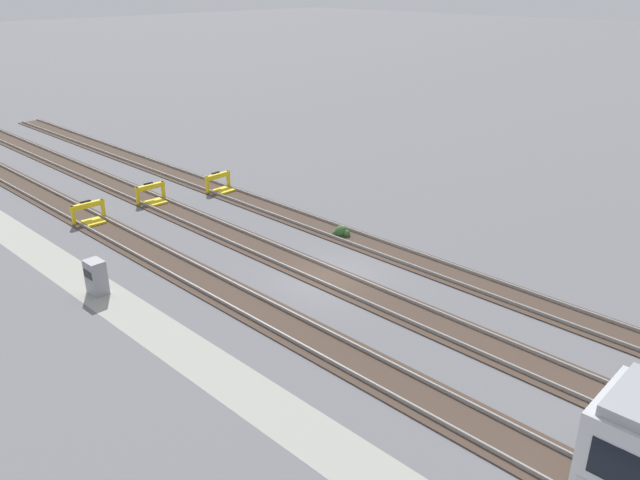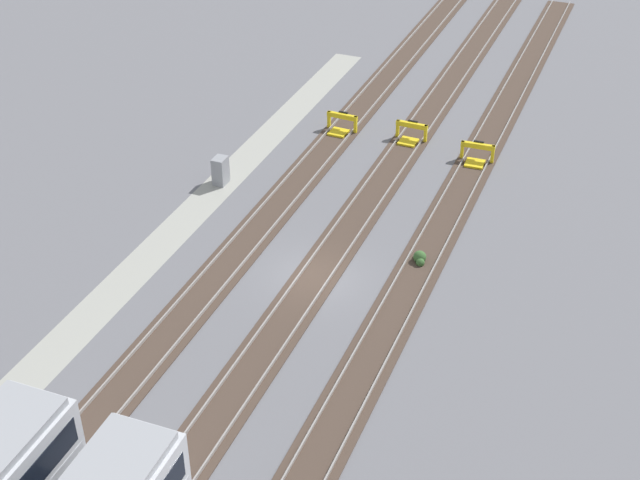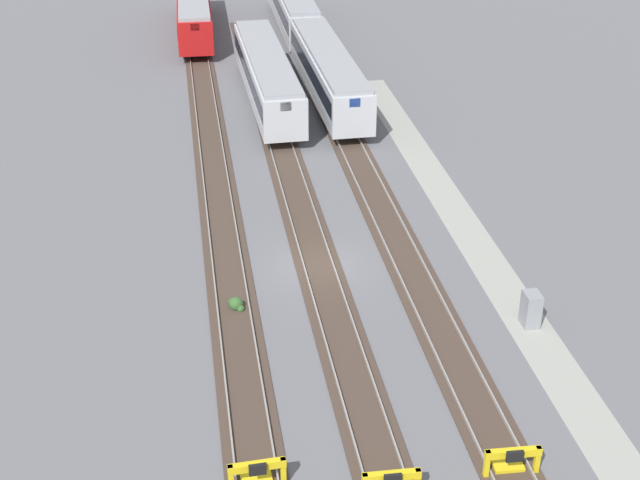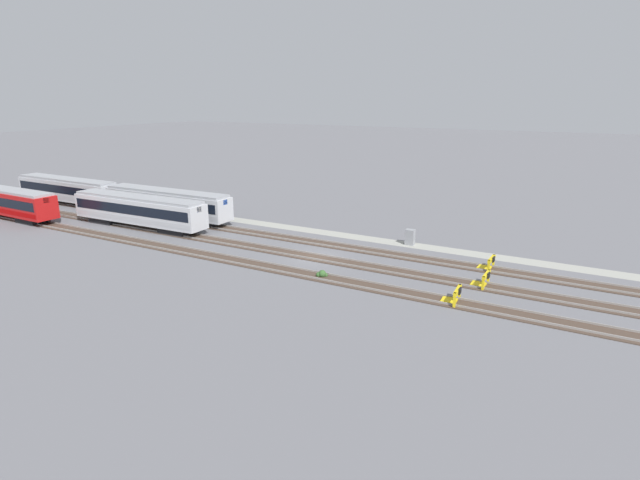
# 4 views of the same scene
# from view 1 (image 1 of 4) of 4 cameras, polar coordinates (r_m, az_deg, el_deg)

# --- Properties ---
(ground_plane) EXTENTS (400.00, 400.00, 0.00)m
(ground_plane) POSITION_cam_1_polar(r_m,az_deg,el_deg) (29.70, 0.77, -3.49)
(ground_plane) COLOR slate
(service_walkway) EXTENTS (54.00, 2.00, 0.01)m
(service_walkway) POSITION_cam_1_polar(r_m,az_deg,el_deg) (25.10, -12.69, -9.48)
(service_walkway) COLOR #9E9E93
(service_walkway) RESTS_ON ground
(rail_track_nearest) EXTENTS (90.00, 2.23, 0.21)m
(rail_track_nearest) POSITION_cam_1_polar(r_m,az_deg,el_deg) (27.04, -5.71, -6.35)
(rail_track_nearest) COLOR #47382D
(rail_track_nearest) RESTS_ON ground
(rail_track_near_inner) EXTENTS (90.00, 2.24, 0.21)m
(rail_track_near_inner) POSITION_cam_1_polar(r_m,az_deg,el_deg) (29.68, 0.77, -3.41)
(rail_track_near_inner) COLOR #47382D
(rail_track_near_inner) RESTS_ON ground
(rail_track_middle) EXTENTS (90.00, 2.23, 0.21)m
(rail_track_middle) POSITION_cam_1_polar(r_m,az_deg,el_deg) (32.71, 6.09, -0.95)
(rail_track_middle) COLOR #47382D
(rail_track_middle) RESTS_ON ground
(bumper_stop_nearest_track) EXTENTS (1.38, 2.01, 1.22)m
(bumper_stop_nearest_track) POSITION_cam_1_polar(r_m,az_deg,el_deg) (38.56, -20.26, 2.24)
(bumper_stop_nearest_track) COLOR yellow
(bumper_stop_nearest_track) RESTS_ON ground
(bumper_stop_near_inner_track) EXTENTS (1.37, 2.01, 1.22)m
(bumper_stop_near_inner_track) POSITION_cam_1_polar(r_m,az_deg,el_deg) (40.80, -15.05, 3.99)
(bumper_stop_near_inner_track) COLOR yellow
(bumper_stop_near_inner_track) RESTS_ON ground
(bumper_stop_middle_track) EXTENTS (1.38, 2.01, 1.22)m
(bumper_stop_middle_track) POSITION_cam_1_polar(r_m,az_deg,el_deg) (42.15, -9.10, 5.11)
(bumper_stop_middle_track) COLOR yellow
(bumper_stop_middle_track) RESTS_ON ground
(electrical_cabinet) EXTENTS (0.90, 0.73, 1.60)m
(electrical_cabinet) POSITION_cam_1_polar(r_m,az_deg,el_deg) (29.74, -19.80, -3.20)
(electrical_cabinet) COLOR gray
(electrical_cabinet) RESTS_ON ground
(weed_clump) EXTENTS (0.92, 0.70, 0.64)m
(weed_clump) POSITION_cam_1_polar(r_m,az_deg,el_deg) (34.36, 1.96, 0.74)
(weed_clump) COLOR #38602D
(weed_clump) RESTS_ON ground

